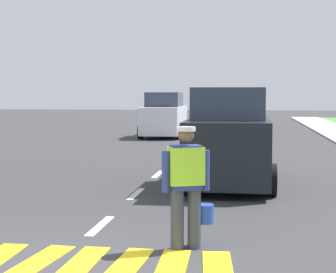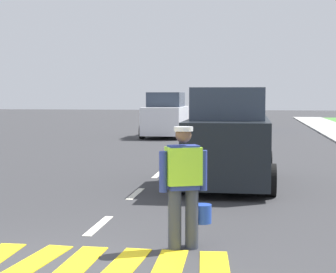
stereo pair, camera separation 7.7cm
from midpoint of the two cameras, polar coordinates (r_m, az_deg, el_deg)
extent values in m
plane|color=#333335|center=(27.42, 3.21, -0.21)|extent=(96.00, 96.00, 0.00)
cube|color=yellow|center=(7.51, -13.17, -12.19)|extent=(0.56, 1.93, 0.01)
cube|color=yellow|center=(7.32, -8.91, -12.55)|extent=(0.39, 1.91, 0.01)
cube|color=yellow|center=(7.18, -4.43, -12.85)|extent=(0.47, 1.92, 0.01)
cube|color=yellow|center=(7.08, 0.20, -13.08)|extent=(0.41, 1.91, 0.01)
cube|color=silver|center=(9.48, -6.57, -8.66)|extent=(0.14, 1.40, 0.01)
cube|color=silver|center=(12.35, -3.01, -5.62)|extent=(0.14, 1.40, 0.01)
cube|color=silver|center=(15.27, -0.82, -3.72)|extent=(0.14, 1.40, 0.01)
cube|color=silver|center=(18.21, 0.66, -2.43)|extent=(0.14, 1.40, 0.01)
cube|color=silver|center=(21.17, 1.72, -1.50)|extent=(0.14, 1.40, 0.01)
cube|color=silver|center=(24.14, 2.52, -0.80)|extent=(0.14, 1.40, 0.01)
cube|color=silver|center=(27.12, 3.15, -0.25)|extent=(0.14, 1.40, 0.01)
cube|color=silver|center=(30.10, 3.65, 0.19)|extent=(0.14, 1.40, 0.01)
cube|color=silver|center=(33.09, 4.06, 0.55)|extent=(0.14, 1.40, 0.01)
cube|color=silver|center=(36.07, 4.41, 0.85)|extent=(0.14, 1.40, 0.01)
cube|color=silver|center=(39.06, 4.70, 1.11)|extent=(0.14, 1.40, 0.01)
cube|color=silver|center=(42.05, 4.95, 1.33)|extent=(0.14, 1.40, 0.01)
cube|color=silver|center=(45.05, 5.16, 1.52)|extent=(0.14, 1.40, 0.01)
cube|color=silver|center=(48.04, 5.35, 1.68)|extent=(0.14, 1.40, 0.01)
cube|color=silver|center=(51.03, 5.52, 1.83)|extent=(0.14, 1.40, 0.01)
cube|color=silver|center=(54.03, 5.67, 1.96)|extent=(0.14, 1.40, 0.01)
cylinder|color=#383D4C|center=(7.96, 0.94, -8.14)|extent=(0.18, 0.18, 0.82)
cylinder|color=#383D4C|center=(8.02, 2.62, -8.04)|extent=(0.18, 0.18, 0.82)
cube|color=navy|center=(7.87, 1.80, -3.03)|extent=(0.46, 0.37, 0.60)
cube|color=#A5EA33|center=(7.87, 1.80, -2.89)|extent=(0.53, 0.43, 0.51)
cylinder|color=navy|center=(7.80, -0.19, -3.46)|extent=(0.11, 0.11, 0.55)
cylinder|color=navy|center=(7.96, 3.74, -3.32)|extent=(0.11, 0.11, 0.55)
sphere|color=brown|center=(7.82, 1.80, 0.16)|extent=(0.22, 0.22, 0.22)
cylinder|color=silver|center=(7.82, 1.80, 0.75)|extent=(0.26, 0.26, 0.06)
cylinder|color=#2347B7|center=(8.16, 3.63, -7.55)|extent=(0.26, 0.26, 0.26)
cube|color=silver|center=(28.32, -0.14, 1.62)|extent=(1.80, 4.17, 1.30)
cube|color=#2D3847|center=(28.40, -0.11, 3.64)|extent=(1.58, 2.30, 0.70)
cylinder|color=black|center=(26.95, 1.39, 0.44)|extent=(0.22, 0.68, 0.68)
cylinder|color=black|center=(27.22, -2.45, 0.48)|extent=(0.22, 0.68, 0.68)
cylinder|color=black|center=(29.51, 1.99, 0.77)|extent=(0.22, 0.68, 0.68)
cylinder|color=black|center=(29.77, -1.53, 0.80)|extent=(0.22, 0.68, 0.68)
cube|color=black|center=(13.45, 6.14, -1.14)|extent=(1.79, 4.25, 1.36)
cube|color=#2D3847|center=(13.28, 6.16, 3.25)|extent=(1.57, 2.34, 0.70)
cylinder|color=black|center=(14.87, 2.79, -2.64)|extent=(0.22, 0.68, 0.68)
cylinder|color=black|center=(14.81, 9.85, -2.72)|extent=(0.22, 0.68, 0.68)
cylinder|color=black|center=(12.27, 1.62, -4.09)|extent=(0.22, 0.68, 0.68)
cylinder|color=black|center=(12.20, 10.20, -4.20)|extent=(0.22, 0.68, 0.68)
cube|color=#1E4799|center=(34.13, 6.74, 1.91)|extent=(1.71, 4.25, 1.16)
cube|color=#2D3847|center=(34.00, 6.75, 3.47)|extent=(1.51, 2.34, 0.70)
cylinder|color=black|center=(35.50, 5.37, 1.33)|extent=(0.22, 0.68, 0.68)
cylinder|color=black|center=(35.45, 8.20, 1.31)|extent=(0.22, 0.68, 0.68)
cylinder|color=black|center=(32.87, 5.15, 1.11)|extent=(0.22, 0.68, 0.68)
cylinder|color=black|center=(32.82, 8.20, 1.08)|extent=(0.22, 0.68, 0.68)
camera|label=1|loc=(0.04, -89.84, 0.01)|focal=62.31mm
camera|label=2|loc=(0.04, 90.16, -0.01)|focal=62.31mm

